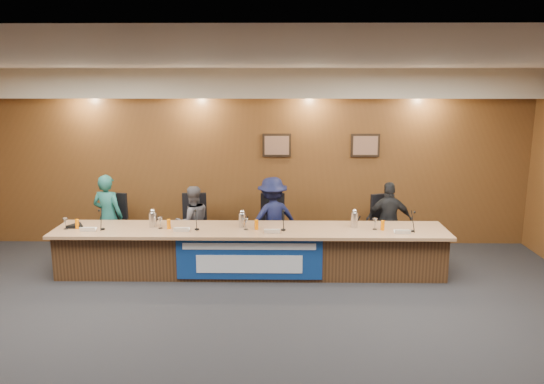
{
  "coord_description": "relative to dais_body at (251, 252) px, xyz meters",
  "views": [
    {
      "loc": [
        0.45,
        -5.58,
        3.05
      ],
      "look_at": [
        0.33,
        2.66,
        1.26
      ],
      "focal_mm": 35.0,
      "sensor_mm": 36.0,
      "label": 1
    }
  ],
  "objects": [
    {
      "name": "floor",
      "position": [
        0.0,
        -2.4,
        -0.35
      ],
      "size": [
        10.0,
        10.0,
        0.0
      ],
      "primitive_type": "plane",
      "color": "black",
      "rests_on": "ground"
    },
    {
      "name": "carafe_right",
      "position": [
        1.62,
        0.03,
        0.52
      ],
      "size": [
        0.11,
        0.11,
        0.24
      ],
      "primitive_type": "cylinder",
      "color": "silver",
      "rests_on": "dais_top"
    },
    {
      "name": "microphone_d",
      "position": [
        2.47,
        -0.18,
        0.41
      ],
      "size": [
        0.07,
        0.07,
        0.02
      ],
      "primitive_type": "cylinder",
      "color": "black",
      "rests_on": "dais_top"
    },
    {
      "name": "panelist_d",
      "position": [
        2.31,
        0.72,
        0.32
      ],
      "size": [
        0.8,
        0.36,
        1.34
      ],
      "primitive_type": "imported",
      "rotation": [
        0.0,
        0.0,
        3.1
      ],
      "color": "black",
      "rests_on": "floor"
    },
    {
      "name": "water_glass_a",
      "position": [
        -2.86,
        -0.13,
        0.49
      ],
      "size": [
        0.08,
        0.08,
        0.18
      ],
      "primitive_type": "cylinder",
      "color": "silver",
      "rests_on": "dais_top"
    },
    {
      "name": "microphone_c",
      "position": [
        0.51,
        -0.15,
        0.41
      ],
      "size": [
        0.07,
        0.07,
        0.02
      ],
      "primitive_type": "cylinder",
      "color": "black",
      "rests_on": "dais_top"
    },
    {
      "name": "dais_body",
      "position": [
        0.0,
        0.0,
        0.0
      ],
      "size": [
        6.0,
        0.8,
        0.7
      ],
      "primitive_type": "cube",
      "color": "#452B17",
      "rests_on": "floor"
    },
    {
      "name": "carafe_mid",
      "position": [
        -0.13,
        0.01,
        0.51
      ],
      "size": [
        0.11,
        0.11,
        0.22
      ],
      "primitive_type": "cylinder",
      "color": "silver",
      "rests_on": "dais_top"
    },
    {
      "name": "juice_glass_a",
      "position": [
        -2.69,
        -0.1,
        0.47
      ],
      "size": [
        0.06,
        0.06,
        0.15
      ],
      "primitive_type": "cylinder",
      "color": "orange",
      "rests_on": "dais_top"
    },
    {
      "name": "nameplate_a",
      "position": [
        -2.47,
        -0.27,
        0.45
      ],
      "size": [
        0.24,
        0.08,
        0.1
      ],
      "primitive_type": "cube",
      "rotation": [
        0.31,
        0.0,
        0.0
      ],
      "color": "white",
      "rests_on": "dais_top"
    },
    {
      "name": "wall_photo_right",
      "position": [
        2.0,
        1.57,
        1.5
      ],
      "size": [
        0.52,
        0.04,
        0.42
      ],
      "primitive_type": "cube",
      "color": "black",
      "rests_on": "wall_back"
    },
    {
      "name": "wall_back",
      "position": [
        0.0,
        1.6,
        1.25
      ],
      "size": [
        10.0,
        0.04,
        3.2
      ],
      "primitive_type": "cube",
      "color": "#593518",
      "rests_on": "floor"
    },
    {
      "name": "water_glass_c",
      "position": [
        -0.07,
        -0.12,
        0.49
      ],
      "size": [
        0.08,
        0.08,
        0.18
      ],
      "primitive_type": "cylinder",
      "color": "silver",
      "rests_on": "dais_top"
    },
    {
      "name": "banner_text_lower",
      "position": [
        0.0,
        -0.43,
        -0.05
      ],
      "size": [
        1.6,
        0.01,
        0.28
      ],
      "primitive_type": "cube",
      "color": "silver",
      "rests_on": "banner"
    },
    {
      "name": "banner",
      "position": [
        0.0,
        -0.41,
        0.03
      ],
      "size": [
        2.2,
        0.02,
        0.65
      ],
      "primitive_type": "cube",
      "color": "navy",
      "rests_on": "dais_body"
    },
    {
      "name": "office_chair_a",
      "position": [
        -2.47,
        0.82,
        0.13
      ],
      "size": [
        0.57,
        0.57,
        0.08
      ],
      "primitive_type": "cube",
      "rotation": [
        0.0,
        0.0,
        -0.21
      ],
      "color": "black",
      "rests_on": "floor"
    },
    {
      "name": "water_glass_d",
      "position": [
        1.93,
        -0.09,
        0.49
      ],
      "size": [
        0.08,
        0.08,
        0.18
      ],
      "primitive_type": "cylinder",
      "color": "silver",
      "rests_on": "dais_top"
    },
    {
      "name": "office_chair_d",
      "position": [
        2.31,
        0.82,
        0.13
      ],
      "size": [
        0.61,
        0.61,
        0.08
      ],
      "primitive_type": "cube",
      "rotation": [
        0.0,
        0.0,
        0.34
      ],
      "color": "black",
      "rests_on": "floor"
    },
    {
      "name": "water_glass_b",
      "position": [
        -1.4,
        -0.08,
        0.49
      ],
      "size": [
        0.08,
        0.08,
        0.18
      ],
      "primitive_type": "cylinder",
      "color": "silver",
      "rests_on": "dais_top"
    },
    {
      "name": "juice_glass_b",
      "position": [
        -1.27,
        -0.08,
        0.47
      ],
      "size": [
        0.06,
        0.06,
        0.15
      ],
      "primitive_type": "cylinder",
      "color": "orange",
      "rests_on": "dais_top"
    },
    {
      "name": "nameplate_d",
      "position": [
        2.3,
        -0.34,
        0.45
      ],
      "size": [
        0.24,
        0.08,
        0.1
      ],
      "primitive_type": "cube",
      "rotation": [
        0.31,
        0.0,
        0.0
      ],
      "color": "white",
      "rests_on": "dais_top"
    },
    {
      "name": "ceiling",
      "position": [
        0.0,
        -2.4,
        2.85
      ],
      "size": [
        10.0,
        8.0,
        0.04
      ],
      "primitive_type": "cube",
      "color": "silver",
      "rests_on": "wall_back"
    },
    {
      "name": "banner_text_upper",
      "position": [
        0.0,
        -0.43,
        0.23
      ],
      "size": [
        2.0,
        0.01,
        0.1
      ],
      "primitive_type": "cube",
      "color": "silver",
      "rests_on": "banner"
    },
    {
      "name": "soffit",
      "position": [
        0.0,
        1.35,
        2.6
      ],
      "size": [
        10.0,
        0.5,
        0.5
      ],
      "primitive_type": "cube",
      "color": "beige",
      "rests_on": "wall_back"
    },
    {
      "name": "office_chair_c",
      "position": [
        0.33,
        0.82,
        0.13
      ],
      "size": [
        0.48,
        0.48,
        0.08
      ],
      "primitive_type": "cube",
      "rotation": [
        0.0,
        0.0,
        0.0
      ],
      "color": "black",
      "rests_on": "floor"
    },
    {
      "name": "panelist_a",
      "position": [
        -2.47,
        0.72,
        0.38
      ],
      "size": [
        0.6,
        0.46,
        1.46
      ],
      "primitive_type": "imported",
      "rotation": [
        0.0,
        0.0,
        2.92
      ],
      "color": "#1C5952",
      "rests_on": "floor"
    },
    {
      "name": "wall_photo_left",
      "position": [
        0.4,
        1.57,
        1.5
      ],
      "size": [
        0.52,
        0.04,
        0.42
      ],
      "primitive_type": "cube",
      "color": "black",
      "rests_on": "wall_back"
    },
    {
      "name": "nameplate_b",
      "position": [
        -1.04,
        -0.26,
        0.45
      ],
      "size": [
        0.24,
        0.08,
        0.1
      ],
      "primitive_type": "cube",
      "rotation": [
        0.31,
        0.0,
        0.0
      ],
      "color": "white",
      "rests_on": "dais_top"
    },
    {
      "name": "nameplate_c",
      "position": [
        0.34,
        -0.33,
        0.45
      ],
      "size": [
        0.24,
        0.08,
        0.1
      ],
      "primitive_type": "cube",
      "rotation": [
        0.31,
        0.0,
        0.0
      ],
      "color": "white",
      "rests_on": "dais_top"
    },
    {
      "name": "panelist_b",
      "position": [
        -1.03,
        0.72,
        0.28
      ],
      "size": [
        0.76,
        0.69,
        1.26
      ],
      "primitive_type": "imported",
      "rotation": [
        0.0,
        0.0,
        3.57
      ],
      "color": "#504E54",
      "rests_on": "floor"
    },
    {
      "name": "office_chair_b",
      "position": [
        -1.03,
        0.82,
        0.13
      ],
      "size": [
        0.51,
        0.51,
        0.08
      ],
      "primitive_type": "cube",
      "rotation": [
        0.0,
        0.0,
        0.07
      ],
      "color": "black",
      "rests_on": "floor"
    },
    {
      "name": "juice_glass_d",
      "position": [
        2.04,
        -0.11,
        0.47
      ],
      "size": [
        0.06,
        0.06,
        0.15
      ],
      "primitive_type": "cylinder",
      "color": "orange",
      "rests_on": "dais_top"
    },
    {
      "name": "microphone_a",
      "position": [
        -2.28,
        -0.15,
        0.41
      ],
      "size": [
        0.07,
        0.07,
        0.02
      ],
      "primitive_type": "cylinder",
      "color": "black",
      "rests_on": "dais_top"
    },
    {
      "name": "juice_glass_c",
      "position": [
        0.1,
        -0.1,
        0.47
      ],
      "size": [
        0.06,
        0.06,
        0.15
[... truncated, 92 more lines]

